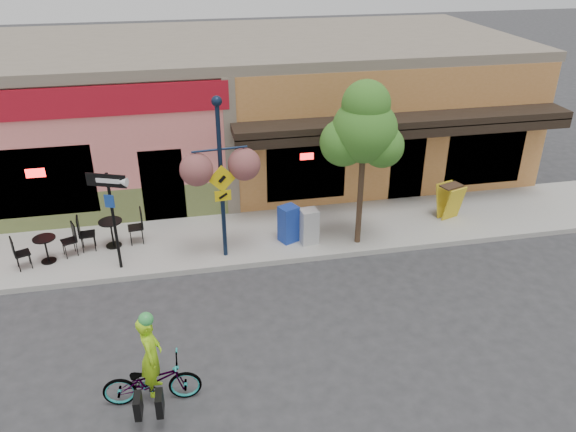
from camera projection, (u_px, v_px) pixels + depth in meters
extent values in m
plane|color=#2D2D30|center=(290.00, 274.00, 14.11)|extent=(90.00, 90.00, 0.00)
cube|color=#9E9B93|center=(276.00, 234.00, 15.82)|extent=(24.00, 3.00, 0.15)
cube|color=#A8A59E|center=(286.00, 261.00, 14.56)|extent=(24.00, 0.12, 0.15)
imported|color=maroon|center=(152.00, 381.00, 10.15)|extent=(1.80, 0.70, 0.93)
imported|color=#A1E418|center=(153.00, 366.00, 10.00)|extent=(0.41, 0.61, 1.62)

